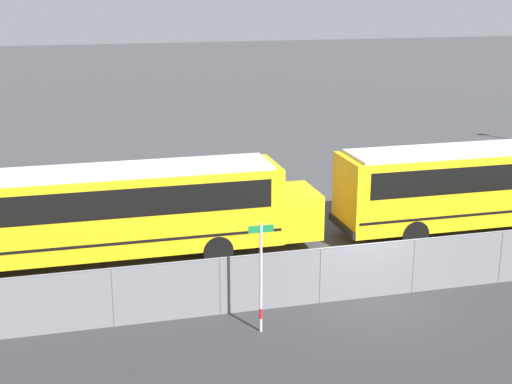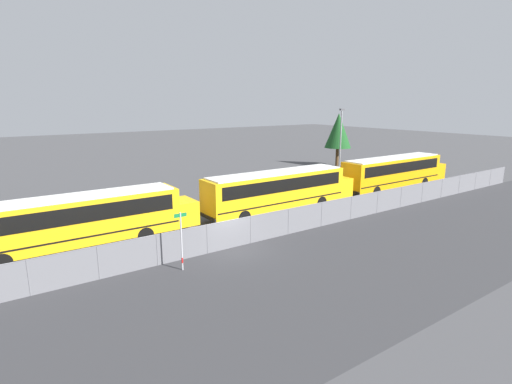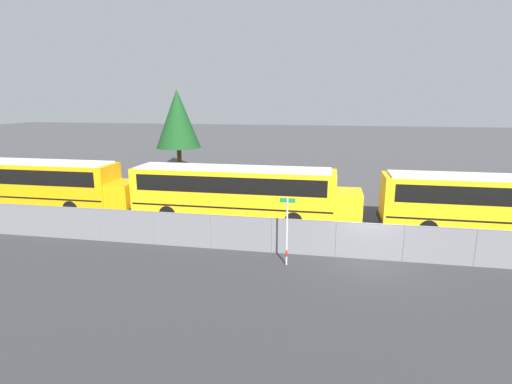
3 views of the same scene
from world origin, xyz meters
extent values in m
plane|color=#424244|center=(0.00, 0.00, 0.00)|extent=(200.00, 200.00, 0.00)
cube|color=#9EA0A5|center=(0.00, 0.00, 0.88)|extent=(70.44, 0.03, 1.77)
cube|color=slate|center=(0.00, -0.01, 0.88)|extent=(70.44, 0.01, 1.77)
cylinder|color=slate|center=(0.00, 0.00, 1.77)|extent=(70.44, 0.05, 0.05)
cylinder|color=slate|center=(-7.66, 0.00, 0.88)|extent=(0.07, 0.07, 1.77)
cylinder|color=slate|center=(-4.59, 0.00, 0.88)|extent=(0.07, 0.07, 1.77)
cylinder|color=slate|center=(-1.53, 0.00, 0.88)|extent=(0.07, 0.07, 1.77)
cylinder|color=slate|center=(1.53, 0.00, 0.88)|extent=(0.07, 0.07, 1.77)
cylinder|color=slate|center=(4.59, 0.00, 0.88)|extent=(0.07, 0.07, 1.77)
cube|color=yellow|center=(-7.74, 4.93, 1.88)|extent=(12.42, 2.47, 2.71)
cube|color=black|center=(-7.74, 4.93, 2.48)|extent=(11.42, 2.51, 0.98)
cube|color=black|center=(-7.74, 4.93, 1.12)|extent=(12.17, 2.50, 0.10)
cube|color=yellow|center=(-0.79, 4.93, 1.34)|extent=(1.49, 2.27, 1.63)
cube|color=silver|center=(-7.74, 4.93, 3.29)|extent=(11.80, 2.22, 0.10)
cylinder|color=black|center=(-3.89, 6.05, 0.53)|extent=(1.05, 0.28, 1.05)
cylinder|color=black|center=(-3.89, 3.82, 0.53)|extent=(1.05, 0.28, 1.05)
cube|color=yellow|center=(7.24, 4.71, 1.88)|extent=(12.42, 2.47, 2.71)
cube|color=black|center=(7.24, 4.71, 2.48)|extent=(11.42, 2.51, 0.98)
cube|color=black|center=(7.24, 4.71, 1.12)|extent=(12.17, 2.50, 0.10)
cube|color=black|center=(0.98, 4.71, 0.68)|extent=(0.12, 2.47, 0.24)
cube|color=silver|center=(7.24, 4.71, 3.29)|extent=(11.80, 2.22, 0.10)
cylinder|color=black|center=(3.39, 5.83, 0.53)|extent=(1.05, 0.28, 1.05)
cylinder|color=black|center=(3.39, 3.60, 0.53)|extent=(1.05, 0.28, 1.05)
cylinder|color=#B7B7BC|center=(-3.74, -1.33, 1.59)|extent=(0.08, 0.08, 3.17)
cylinder|color=red|center=(-3.74, -1.33, 0.55)|extent=(0.09, 0.09, 0.30)
cube|color=#147238|center=(-3.74, -1.33, 3.02)|extent=(0.70, 0.02, 0.20)
camera|label=1|loc=(-8.39, -18.67, 9.32)|focal=50.00mm
camera|label=2|loc=(-11.86, -19.77, 8.73)|focal=28.00mm
camera|label=3|loc=(-2.00, -18.26, 7.35)|focal=28.00mm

